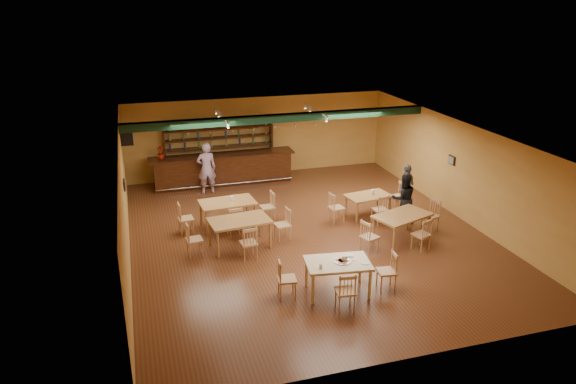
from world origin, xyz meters
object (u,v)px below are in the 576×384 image
object	(u,v)px
patron_bar	(207,168)
dining_table_b	(368,205)
dining_table_c	(240,233)
near_table	(337,277)
patron_right_a	(404,198)
dining_table_a	(228,214)
bar_counter	(223,169)
dining_table_d	(401,228)

from	to	relation	value
patron_bar	dining_table_b	bearing A→B (deg)	140.66
dining_table_c	near_table	size ratio (longest dim) A/B	1.11
dining_table_b	patron_right_a	bearing A→B (deg)	-53.66
dining_table_a	patron_right_a	size ratio (longest dim) A/B	1.04
near_table	patron_right_a	distance (m)	4.80
bar_counter	near_table	size ratio (longest dim) A/B	3.55
near_table	patron_right_a	xyz separation A→B (m)	(3.45, 3.32, 0.38)
dining_table_b	near_table	bearing A→B (deg)	-131.41
dining_table_b	dining_table_d	world-z (taller)	dining_table_d
dining_table_c	patron_right_a	size ratio (longest dim) A/B	1.05
dining_table_c	dining_table_b	bearing A→B (deg)	7.89
dining_table_d	near_table	xyz separation A→B (m)	(-2.79, -2.14, 0.00)
dining_table_b	dining_table_c	size ratio (longest dim) A/B	0.84
bar_counter	patron_bar	world-z (taller)	patron_bar
dining_table_c	patron_right_a	bearing A→B (deg)	-2.96
bar_counter	patron_right_a	distance (m)	6.93
dining_table_d	patron_bar	xyz separation A→B (m)	(-4.70, 5.49, 0.52)
bar_counter	dining_table_c	world-z (taller)	bar_counter
bar_counter	dining_table_c	bearing A→B (deg)	-95.24
dining_table_c	dining_table_d	world-z (taller)	dining_table_c
dining_table_b	near_table	distance (m)	4.90
dining_table_a	dining_table_c	world-z (taller)	dining_table_c
dining_table_b	dining_table_a	bearing A→B (deg)	166.25
near_table	patron_bar	xyz separation A→B (m)	(-1.91, 7.63, 0.52)
patron_right_a	dining_table_d	bearing A→B (deg)	70.48
dining_table_c	near_table	bearing A→B (deg)	-66.98
dining_table_b	dining_table_d	distance (m)	1.98
bar_counter	patron_right_a	bearing A→B (deg)	-47.89
bar_counter	dining_table_a	bearing A→B (deg)	-98.09
dining_table_c	dining_table_d	distance (m)	4.57
bar_counter	dining_table_c	size ratio (longest dim) A/B	3.21
dining_table_a	near_table	bearing A→B (deg)	-73.35
dining_table_b	near_table	world-z (taller)	near_table
dining_table_a	patron_bar	size ratio (longest dim) A/B	0.89
dining_table_a	dining_table_b	xyz separation A→B (m)	(4.41, -0.39, -0.06)
dining_table_b	near_table	xyz separation A→B (m)	(-2.65, -4.12, 0.05)
dining_table_a	dining_table_c	xyz separation A→B (m)	(0.06, -1.47, 0.00)
dining_table_b	dining_table_c	world-z (taller)	dining_table_c
bar_counter	dining_table_b	distance (m)	5.80
patron_right_a	near_table	bearing A→B (deg)	53.82
near_table	dining_table_d	bearing A→B (deg)	45.29
dining_table_a	near_table	xyz separation A→B (m)	(1.76, -4.51, -0.01)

